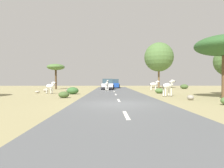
# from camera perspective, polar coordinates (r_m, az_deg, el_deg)

# --- Properties ---
(ground_plane) EXTENTS (90.00, 90.00, 0.00)m
(ground_plane) POSITION_cam_1_polar(r_m,az_deg,el_deg) (12.03, 1.60, -6.01)
(ground_plane) COLOR #998E60
(road) EXTENTS (6.00, 64.00, 0.05)m
(road) POSITION_cam_1_polar(r_m,az_deg,el_deg) (12.04, 2.46, -5.89)
(road) COLOR #56595B
(road) RESTS_ON ground_plane
(lane_markings) EXTENTS (0.16, 56.00, 0.01)m
(lane_markings) POSITION_cam_1_polar(r_m,az_deg,el_deg) (11.04, 2.77, -6.36)
(lane_markings) COLOR silver
(lane_markings) RESTS_ON road
(zebra_0) EXTENTS (0.60, 1.64, 1.56)m
(zebra_0) POSITION_cam_1_polar(r_m,az_deg,el_deg) (27.62, -1.47, -0.04)
(zebra_0) COLOR silver
(zebra_0) RESTS_ON road
(zebra_1) EXTENTS (1.39, 0.85, 1.40)m
(zebra_1) POSITION_cam_1_polar(r_m,az_deg,el_deg) (22.87, -17.71, -0.66)
(zebra_1) COLOR silver
(zebra_1) RESTS_ON ground_plane
(zebra_2) EXTENTS (1.55, 1.08, 1.60)m
(zebra_2) POSITION_cam_1_polar(r_m,az_deg,el_deg) (18.83, 16.08, -0.61)
(zebra_2) COLOR silver
(zebra_2) RESTS_ON ground_plane
(zebra_3) EXTENTS (1.62, 0.47, 1.53)m
(zebra_3) POSITION_cam_1_polar(r_m,az_deg,el_deg) (30.55, 12.16, -0.10)
(zebra_3) COLOR silver
(zebra_3) RESTS_ON ground_plane
(car_0) EXTENTS (2.23, 4.44, 1.74)m
(car_0) POSITION_cam_1_polar(r_m,az_deg,el_deg) (38.39, 0.76, 0.04)
(car_0) COLOR #1E479E
(car_0) RESTS_ON road
(car_1) EXTENTS (2.16, 4.41, 1.74)m
(car_1) POSITION_cam_1_polar(r_m,az_deg,el_deg) (32.19, -1.23, -0.13)
(car_1) COLOR silver
(car_1) RESTS_ON road
(tree_1) EXTENTS (4.64, 4.64, 5.14)m
(tree_1) POSITION_cam_1_polar(r_m,az_deg,el_deg) (18.59, 29.99, 9.61)
(tree_1) COLOR brown
(tree_1) RESTS_ON ground_plane
(tree_2) EXTENTS (5.54, 5.54, 8.77)m
(tree_2) POSITION_cam_1_polar(r_m,az_deg,el_deg) (38.63, 13.55, 7.66)
(tree_2) COLOR brown
(tree_2) RESTS_ON ground_plane
(tree_4) EXTENTS (3.00, 3.00, 4.35)m
(tree_4) POSITION_cam_1_polar(r_m,az_deg,el_deg) (34.87, -16.12, 4.67)
(tree_4) COLOR #4C3823
(tree_4) RESTS_ON ground_plane
(bush_1) EXTENTS (1.02, 0.91, 0.61)m
(bush_1) POSITION_cam_1_polar(r_m,az_deg,el_deg) (23.12, 13.72, -1.93)
(bush_1) COLOR #4C7038
(bush_1) RESTS_ON ground_plane
(bush_2) EXTENTS (1.27, 1.14, 0.76)m
(bush_2) POSITION_cam_1_polar(r_m,az_deg,el_deg) (21.62, -11.42, -1.92)
(bush_2) COLOR #386633
(bush_2) RESTS_ON ground_plane
(bush_3) EXTENTS (1.40, 1.26, 0.84)m
(bush_3) POSITION_cam_1_polar(r_m,az_deg,el_deg) (37.17, 20.39, -0.71)
(bush_3) COLOR #425B2D
(bush_3) RESTS_ON ground_plane
(bush_4) EXTENTS (0.91, 0.82, 0.55)m
(bush_4) POSITION_cam_1_polar(r_m,az_deg,el_deg) (17.11, -13.92, -3.05)
(bush_4) COLOR #425B2D
(bush_4) RESTS_ON ground_plane
(rock_0) EXTENTS (0.55, 0.48, 0.44)m
(rock_0) POSITION_cam_1_polar(r_m,az_deg,el_deg) (31.24, -17.41, -1.37)
(rock_0) COLOR gray
(rock_0) RESTS_ON ground_plane
(rock_1) EXTENTS (0.65, 0.48, 0.42)m
(rock_1) POSITION_cam_1_polar(r_m,az_deg,el_deg) (27.35, -18.84, -1.71)
(rock_1) COLOR #A89E8C
(rock_1) RESTS_ON ground_plane
(rock_2) EXTENTS (0.49, 0.53, 0.39)m
(rock_2) POSITION_cam_1_polar(r_m,az_deg,el_deg) (15.85, 22.00, -3.69)
(rock_2) COLOR gray
(rock_2) RESTS_ON ground_plane
(rock_3) EXTENTS (0.53, 0.56, 0.39)m
(rock_3) POSITION_cam_1_polar(r_m,az_deg,el_deg) (27.34, -12.89, -1.72)
(rock_3) COLOR gray
(rock_3) RESTS_ON ground_plane
(rock_4) EXTENTS (0.57, 0.49, 0.29)m
(rock_4) POSITION_cam_1_polar(r_m,az_deg,el_deg) (24.60, -21.01, -2.17)
(rock_4) COLOR #A89E8C
(rock_4) RESTS_ON ground_plane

